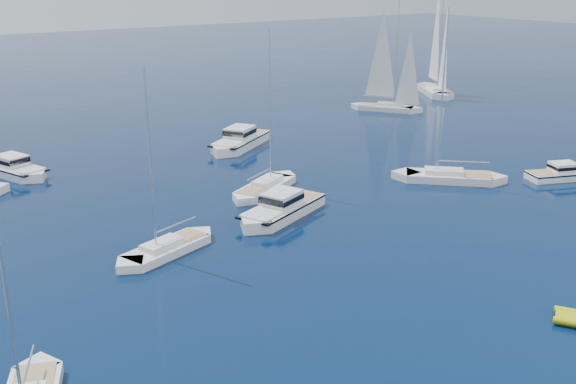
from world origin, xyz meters
name	(u,v)px	position (x,y,z in m)	size (l,w,h in m)	color
ground	(557,343)	(0.00, 0.00, 0.00)	(400.00, 400.00, 0.00)	#072148
motor_cruiser_centre	(280,217)	(-1.30, 23.86, 0.00)	(3.05, 9.95, 2.61)	silver
motor_cruiser_far_r	(563,179)	(26.19, 16.99, 0.00)	(2.36, 7.70, 2.02)	white
motor_cruiser_distant	(239,147)	(7.33, 44.47, 0.00)	(3.32, 10.86, 2.85)	white
motor_cruiser_horizon	(14,175)	(-15.69, 47.83, 0.00)	(2.88, 9.40, 2.47)	white
sailboat_mid_r	(448,181)	(16.82, 22.72, 0.00)	(2.86, 11.00, 16.18)	silver
sailboat_mid_l	(167,253)	(-11.75, 22.52, 0.00)	(2.38, 9.16, 13.46)	silver
sailboat_centre	(265,191)	(1.32, 30.02, 0.00)	(2.56, 9.86, 14.49)	white
sailboat_sails_r	(386,111)	(34.46, 49.99, 0.00)	(2.74, 10.53, 15.47)	silver
sailboat_sails_far	(434,94)	(49.71, 55.29, 0.00)	(3.42, 13.14, 19.32)	silver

